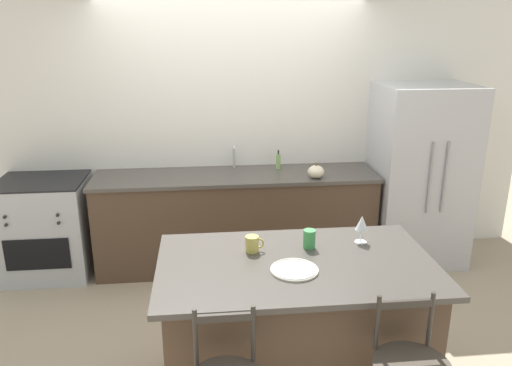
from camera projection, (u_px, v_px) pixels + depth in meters
name	position (u px, v px, depth m)	size (l,w,h in m)	color
ground_plane	(239.00, 280.00, 4.67)	(18.00, 18.00, 0.00)	tan
wall_back	(233.00, 124.00, 4.92)	(6.00, 0.07, 2.70)	silver
back_counter	(236.00, 219.00, 4.89)	(2.68, 0.68, 0.93)	#4C3828
sink_faucet	(234.00, 154.00, 4.89)	(0.02, 0.13, 0.22)	#ADAFB5
kitchen_island	(295.00, 329.00, 3.13)	(1.67, 0.98, 0.94)	#4C3828
refrigerator	(419.00, 175.00, 4.88)	(0.88, 0.75, 1.76)	#BCBCC1
oven_range	(47.00, 227.00, 4.68)	(0.78, 0.68, 0.93)	#ADAFB5
dinner_plate	(294.00, 269.00, 2.88)	(0.28, 0.28, 0.02)	beige
wine_glass	(362.00, 224.00, 3.22)	(0.08, 0.08, 0.18)	white
coffee_mug	(252.00, 244.00, 3.11)	(0.12, 0.08, 0.10)	#C1B251
tumbler_cup	(309.00, 239.00, 3.16)	(0.08, 0.08, 0.12)	#3D934C
pumpkin_decoration	(316.00, 172.00, 4.60)	(0.15, 0.15, 0.14)	beige
soap_bottle	(278.00, 161.00, 4.88)	(0.05, 0.05, 0.19)	#89B260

